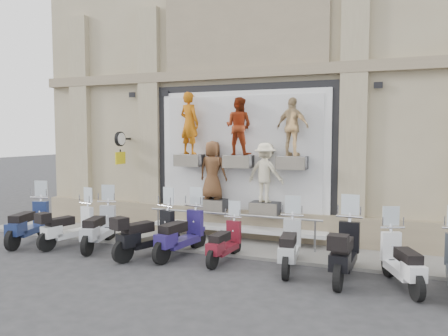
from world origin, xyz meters
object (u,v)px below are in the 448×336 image
at_px(scooter_d, 148,223).
at_px(scooter_f, 225,233).
at_px(scooter_b, 69,218).
at_px(scooter_g, 290,235).
at_px(scooter_a, 28,213).
at_px(scooter_e, 181,223).
at_px(scooter_h, 345,239).
at_px(scooter_c, 99,218).
at_px(scooter_i, 402,250).
at_px(guard_rail, 231,230).
at_px(clock_sign_bracket, 120,144).

height_order(scooter_d, scooter_f, scooter_d).
xyz_separation_m(scooter_b, scooter_g, (6.15, 0.16, 0.02)).
relative_size(scooter_a, scooter_g, 1.06).
bearing_deg(scooter_e, scooter_h, 5.75).
bearing_deg(scooter_e, scooter_f, 8.15).
bearing_deg(scooter_e, scooter_c, -168.45).
height_order(scooter_g, scooter_i, scooter_g).
relative_size(guard_rail, scooter_b, 2.61).
xyz_separation_m(scooter_d, scooter_f, (1.97, 0.27, -0.14)).
bearing_deg(scooter_b, scooter_c, 20.76).
distance_m(scooter_f, scooter_h, 2.86).
bearing_deg(scooter_d, scooter_b, -162.19).
relative_size(scooter_c, scooter_d, 0.98).
xyz_separation_m(scooter_e, scooter_i, (5.18, -0.36, -0.07)).
distance_m(guard_rail, scooter_d, 2.37).
relative_size(scooter_a, scooter_h, 0.99).
bearing_deg(scooter_b, guard_rail, 34.94).
xyz_separation_m(scooter_f, scooter_h, (2.84, -0.24, 0.16)).
relative_size(clock_sign_bracket, scooter_c, 0.50).
bearing_deg(scooter_e, scooter_g, 8.74).
xyz_separation_m(guard_rail, scooter_g, (1.97, -1.44, 0.34)).
bearing_deg(scooter_b, scooter_f, 16.12).
distance_m(scooter_d, scooter_h, 4.82).
bearing_deg(scooter_e, clock_sign_bracket, 158.15).
height_order(scooter_d, scooter_e, same).
bearing_deg(scooter_i, scooter_b, 156.97).
bearing_deg(scooter_f, scooter_i, -0.46).
bearing_deg(clock_sign_bracket, scooter_c, -72.11).
relative_size(scooter_c, scooter_g, 1.03).
height_order(scooter_e, scooter_h, scooter_h).
bearing_deg(guard_rail, scooter_h, -27.37).
xyz_separation_m(scooter_b, scooter_h, (7.40, -0.07, 0.08)).
height_order(clock_sign_bracket, scooter_a, clock_sign_bracket).
xyz_separation_m(clock_sign_bracket, scooter_c, (0.63, -1.96, -1.97)).
height_order(scooter_d, scooter_h, scooter_h).
height_order(clock_sign_bracket, scooter_d, clock_sign_bracket).
bearing_deg(scooter_g, scooter_c, 173.38).
height_order(scooter_a, scooter_b, scooter_a).
height_order(guard_rail, scooter_i, scooter_i).
distance_m(clock_sign_bracket, scooter_i, 8.78).
xyz_separation_m(scooter_a, scooter_g, (7.43, 0.36, -0.05)).
xyz_separation_m(clock_sign_bracket, scooter_e, (3.07, -1.87, -1.95)).
bearing_deg(scooter_i, scooter_f, 153.28).
distance_m(scooter_b, scooter_i, 8.53).
bearing_deg(scooter_f, scooter_a, -172.05).
xyz_separation_m(guard_rail, scooter_h, (3.22, -1.67, 0.41)).
xyz_separation_m(scooter_c, scooter_g, (5.24, 0.05, -0.02)).
distance_m(guard_rail, scooter_f, 1.50).
distance_m(scooter_a, scooter_i, 9.80).
bearing_deg(scooter_a, scooter_h, -13.29).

